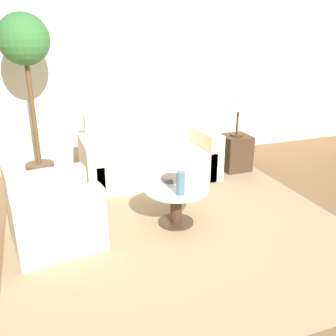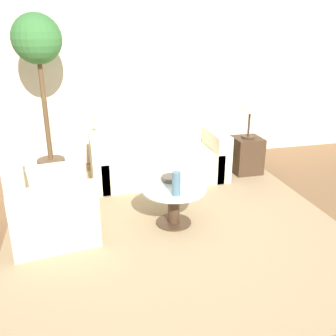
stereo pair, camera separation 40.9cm
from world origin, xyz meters
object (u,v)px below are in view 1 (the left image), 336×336
(sofa_main, at_px, (149,158))
(bowl, at_px, (171,178))
(table_lamp, at_px, (239,104))
(potted_plant, at_px, (27,63))
(vase, at_px, (181,183))
(coffee_table, at_px, (176,200))
(armchair, at_px, (49,216))

(sofa_main, relative_size, bowl, 8.83)
(sofa_main, relative_size, table_lamp, 3.08)
(potted_plant, relative_size, vase, 8.94)
(coffee_table, height_order, bowl, bowl)
(sofa_main, distance_m, potted_plant, 1.95)
(sofa_main, height_order, vase, sofa_main)
(coffee_table, xyz_separation_m, vase, (-0.02, -0.17, 0.27))
(armchair, bearing_deg, vase, -107.92)
(coffee_table, height_order, table_lamp, table_lamp)
(vase, bearing_deg, table_lamp, 44.08)
(potted_plant, distance_m, bowl, 2.24)
(table_lamp, relative_size, potted_plant, 0.27)
(sofa_main, relative_size, armchair, 2.01)
(armchair, xyz_separation_m, bowl, (1.32, 0.15, 0.15))
(sofa_main, distance_m, vase, 1.57)
(sofa_main, distance_m, table_lamp, 1.47)
(armchair, xyz_separation_m, coffee_table, (1.30, -0.05, -0.02))
(potted_plant, xyz_separation_m, vase, (1.30, -1.76, -1.05))
(coffee_table, height_order, potted_plant, potted_plant)
(sofa_main, relative_size, potted_plant, 0.84)
(sofa_main, bearing_deg, table_lamp, -7.02)
(coffee_table, xyz_separation_m, table_lamp, (1.41, 1.22, 0.71))
(sofa_main, height_order, potted_plant, potted_plant)
(vase, distance_m, bowl, 0.39)
(bowl, bearing_deg, table_lamp, 36.16)
(sofa_main, height_order, coffee_table, sofa_main)
(armchair, bearing_deg, bowl, -91.61)
(potted_plant, bearing_deg, armchair, -89.33)
(armchair, distance_m, coffee_table, 1.30)
(vase, xyz_separation_m, bowl, (0.04, 0.37, -0.10))
(sofa_main, bearing_deg, coffee_table, -95.22)
(armchair, height_order, potted_plant, potted_plant)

